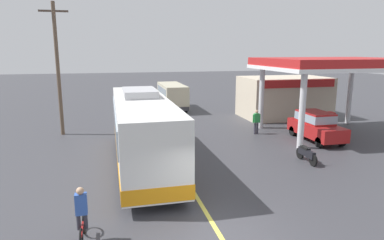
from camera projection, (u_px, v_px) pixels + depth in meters
name	position (u px, v px, depth m)	size (l,w,h in m)	color
ground	(148.00, 116.00, 29.34)	(120.00, 120.00, 0.00)	#38383D
lane_divider_stripe	(156.00, 129.00, 24.58)	(0.16, 50.00, 0.01)	#D8CC4C
coach_bus_main	(142.00, 132.00, 16.52)	(2.60, 11.04, 3.69)	white
gas_station_roadside	(297.00, 89.00, 26.69)	(9.10, 11.95, 5.10)	#B21E1E
car_at_pump	(316.00, 125.00, 21.34)	(1.70, 4.20, 1.82)	maroon
minibus_opposing_lane	(172.00, 94.00, 32.36)	(2.04, 6.13, 2.44)	#BFB799
cyclist_on_shoulder	(82.00, 217.00, 9.97)	(0.34, 1.82, 1.72)	black
motorcycle_parked_forecourt	(306.00, 154.00, 17.22)	(0.55, 1.80, 0.92)	black
pedestrian_near_pump	(256.00, 121.00, 22.96)	(0.55, 0.22, 1.66)	#33333F
utility_pole_roadside	(58.00, 67.00, 22.15)	(1.80, 0.24, 8.64)	brown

